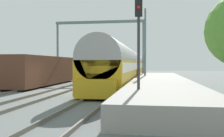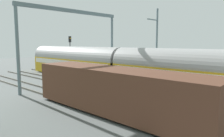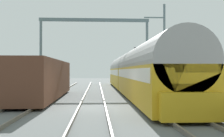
{
  "view_description": "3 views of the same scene",
  "coord_description": "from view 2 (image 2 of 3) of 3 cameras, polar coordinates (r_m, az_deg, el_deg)",
  "views": [
    {
      "loc": [
        7.01,
        -19.74,
        2.14
      ],
      "look_at": [
        3.83,
        0.59,
        1.76
      ],
      "focal_mm": 41.66,
      "sensor_mm": 36.0,
      "label": 1
    },
    {
      "loc": [
        -13.65,
        -3.96,
        4.47
      ],
      "look_at": [
        -0.44,
        8.34,
        2.3
      ],
      "focal_mm": 34.36,
      "sensor_mm": 36.0,
      "label": 2
    },
    {
      "loc": [
        0.25,
        -15.39,
        2.08
      ],
      "look_at": [
        1.92,
        14.01,
        2.34
      ],
      "focal_mm": 43.16,
      "sensor_mm": 36.0,
      "label": 3
    }
  ],
  "objects": [
    {
      "name": "platform",
      "position": [
        22.48,
        26.93,
        -4.19
      ],
      "size": [
        4.4,
        28.0,
        0.9
      ],
      "color": "gray",
      "rests_on": "ground"
    },
    {
      "name": "ground",
      "position": [
        14.9,
        25.99,
        -11.31
      ],
      "size": [
        120.0,
        120.0,
        0.0
      ],
      "primitive_type": "plane",
      "color": "#5B6060"
    },
    {
      "name": "passenger_train",
      "position": [
        23.16,
        2.34,
        0.67
      ],
      "size": [
        2.93,
        32.85,
        3.82
      ],
      "color": "gold",
      "rests_on": "ground"
    },
    {
      "name": "track_far_west",
      "position": [
        11.46,
        20.14,
        -16.1
      ],
      "size": [
        1.52,
        60.0,
        0.16
      ],
      "color": "#6A6358",
      "rests_on": "ground"
    },
    {
      "name": "catenary_pole_east_mid",
      "position": [
        23.21,
        11.72,
        5.93
      ],
      "size": [
        1.9,
        0.2,
        8.0
      ],
      "color": "slate",
      "rests_on": "ground"
    },
    {
      "name": "catenary_gantry",
      "position": [
        22.74,
        -10.24,
        9.59
      ],
      "size": [
        12.06,
        0.28,
        7.86
      ],
      "color": "slate",
      "rests_on": "ground"
    },
    {
      "name": "railway_signal_far",
      "position": [
        33.02,
        -11.08,
        4.99
      ],
      "size": [
        0.36,
        0.3,
        5.44
      ],
      "color": "#2D2D33",
      "rests_on": "ground"
    },
    {
      "name": "track_west",
      "position": [
        14.87,
        26.01,
        -11.02
      ],
      "size": [
        1.52,
        60.0,
        0.16
      ],
      "color": "#6A6358",
      "rests_on": "ground"
    },
    {
      "name": "freight_car",
      "position": [
        13.56,
        0.87,
        -5.91
      ],
      "size": [
        2.8,
        13.0,
        2.7
      ],
      "color": "#563323",
      "rests_on": "ground"
    },
    {
      "name": "person_crossing",
      "position": [
        23.38,
        8.57,
        -1.68
      ],
      "size": [
        0.41,
        0.47,
        1.73
      ],
      "rotation": [
        0.0,
        0.0,
        1.02
      ],
      "color": "#353535",
      "rests_on": "ground"
    }
  ]
}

